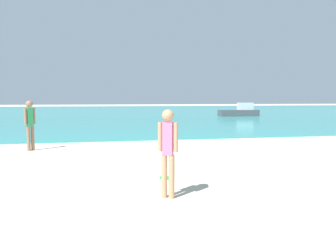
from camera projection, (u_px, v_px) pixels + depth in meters
The scene contains 5 objects.
water at pixel (124, 111), 42.34m from camera, with size 160.00×60.00×0.06m, color teal.
person_standing at pixel (168, 148), 5.38m from camera, with size 0.33×0.21×1.57m.
frisbee at pixel (166, 178), 6.80m from camera, with size 0.27×0.27×0.03m, color green.
person_distant at pixel (30, 122), 10.39m from camera, with size 0.31×0.29×1.69m.
boat_near at pixel (240, 111), 30.24m from camera, with size 3.88×1.26×1.32m.
Camera 1 is at (-1.94, 2.11, 1.75)m, focal length 32.99 mm.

